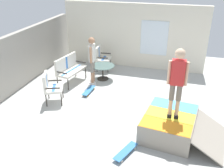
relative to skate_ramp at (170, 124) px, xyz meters
name	(u,v)px	position (x,y,z in m)	size (l,w,h in m)	color
ground_plane	(121,112)	(0.76, 1.52, -0.34)	(12.00, 12.00, 0.10)	#B2B2AD
back_wall_cinderblock	(6,67)	(0.76, 5.52, 0.69)	(9.00, 0.20, 1.97)	#9E998E
house_facade	(133,36)	(4.56, 2.01, 1.05)	(0.23, 6.00, 2.69)	silver
skate_ramp	(170,124)	(0.00, 0.00, 0.00)	(1.84, 2.22, 0.58)	gray
patio_bench	(69,67)	(2.21, 3.94, 0.32)	(1.33, 0.76, 1.02)	#2D2823
patio_chair_near_house	(101,56)	(3.75, 3.19, 0.32)	(0.67, 0.60, 1.02)	#2D2823
patio_chair_by_wall	(50,85)	(0.63, 3.85, 0.32)	(0.78, 0.74, 1.02)	#2D2823
patio_table	(103,69)	(2.83, 2.81, 0.11)	(0.90, 0.90, 0.57)	#2D2823
person_watching	(92,57)	(2.40, 3.07, 0.75)	(0.48, 0.27, 1.77)	silver
person_skater	(177,78)	(-0.05, -0.03, 1.36)	(0.25, 0.48, 1.80)	black
skateboard_by_bench	(89,90)	(1.59, 2.93, -0.21)	(0.81, 0.23, 0.10)	#3372B2
skateboard_spare	(126,151)	(-1.13, 0.93, -0.21)	(0.82, 0.47, 0.10)	#3372B2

